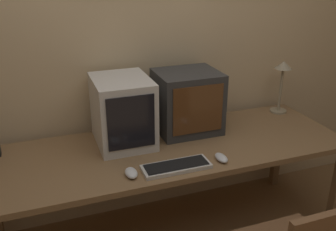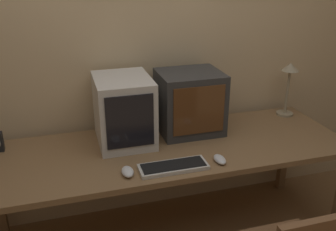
# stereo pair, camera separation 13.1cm
# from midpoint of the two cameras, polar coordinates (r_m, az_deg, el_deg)

# --- Properties ---
(wall_back) EXTENTS (8.00, 0.08, 2.60)m
(wall_back) POSITION_cam_midpoint_polar(r_m,az_deg,el_deg) (2.60, -4.85, 11.44)
(wall_back) COLOR #D1B284
(wall_back) RESTS_ON ground_plane
(desk) EXTENTS (2.31, 0.78, 0.72)m
(desk) POSITION_cam_midpoint_polar(r_m,az_deg,el_deg) (2.41, -1.56, -6.05)
(desk) COLOR olive
(desk) RESTS_ON ground_plane
(monitor_left) EXTENTS (0.35, 0.43, 0.43)m
(monitor_left) POSITION_cam_midpoint_polar(r_m,az_deg,el_deg) (2.38, -8.49, 0.63)
(monitor_left) COLOR beige
(monitor_left) RESTS_ON desk
(monitor_right) EXTENTS (0.42, 0.36, 0.42)m
(monitor_right) POSITION_cam_midpoint_polar(r_m,az_deg,el_deg) (2.53, 1.48, 2.10)
(monitor_right) COLOR #333333
(monitor_right) RESTS_ON desk
(keyboard_main) EXTENTS (0.39, 0.14, 0.03)m
(keyboard_main) POSITION_cam_midpoint_polar(r_m,az_deg,el_deg) (2.14, -0.50, -7.79)
(keyboard_main) COLOR beige
(keyboard_main) RESTS_ON desk
(mouse_near_keyboard) EXTENTS (0.06, 0.11, 0.04)m
(mouse_near_keyboard) POSITION_cam_midpoint_polar(r_m,az_deg,el_deg) (2.23, 6.46, -6.44)
(mouse_near_keyboard) COLOR silver
(mouse_near_keyboard) RESTS_ON desk
(mouse_far_corner) EXTENTS (0.07, 0.11, 0.04)m
(mouse_far_corner) POSITION_cam_midpoint_polar(r_m,az_deg,el_deg) (2.08, -7.44, -8.70)
(mouse_far_corner) COLOR silver
(mouse_far_corner) RESTS_ON desk
(desk_lamp) EXTENTS (0.13, 0.13, 0.40)m
(desk_lamp) POSITION_cam_midpoint_polar(r_m,az_deg,el_deg) (2.93, 15.80, 5.73)
(desk_lamp) COLOR tan
(desk_lamp) RESTS_ON desk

